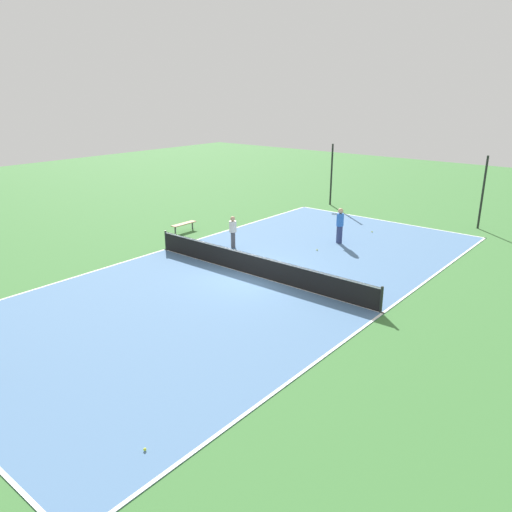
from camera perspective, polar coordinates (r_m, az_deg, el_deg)
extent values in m
plane|color=#3D7538|center=(20.92, 0.00, -2.34)|extent=(80.00, 80.00, 0.00)
cube|color=#4C729E|center=(20.92, 0.00, -2.31)|extent=(11.61, 24.17, 0.02)
cube|color=white|center=(24.77, -10.34, 0.75)|extent=(0.10, 24.17, 0.00)
cube|color=white|center=(18.10, 14.31, -6.32)|extent=(0.10, 24.17, 0.00)
cube|color=white|center=(30.75, 14.42, 3.94)|extent=(11.61, 0.10, 0.00)
cube|color=white|center=(20.91, 0.00, -2.28)|extent=(11.61, 0.10, 0.00)
cylinder|color=black|center=(24.55, -10.25, 1.78)|extent=(0.10, 0.10, 0.96)
cylinder|color=black|center=(17.95, 14.14, -4.84)|extent=(0.10, 0.10, 0.96)
cube|color=black|center=(20.76, 0.00, -1.10)|extent=(11.31, 0.03, 0.91)
cube|color=white|center=(20.62, 0.00, 0.01)|extent=(11.31, 0.04, 0.06)
cube|color=olive|center=(27.76, -8.25, 3.67)|extent=(0.36, 1.58, 0.04)
cylinder|color=#4C4C51|center=(27.41, -9.21, 2.94)|extent=(0.08, 0.08, 0.41)
cylinder|color=#4C4C51|center=(28.24, -7.28, 3.49)|extent=(0.08, 0.08, 0.41)
cube|color=navy|center=(25.60, 9.50, 2.44)|extent=(0.32, 0.30, 0.90)
cylinder|color=blue|center=(25.40, 9.59, 4.11)|extent=(0.49, 0.49, 0.63)
sphere|color=tan|center=(25.29, 9.65, 5.10)|extent=(0.27, 0.27, 0.27)
cylinder|color=#262626|center=(25.63, 9.27, 4.62)|extent=(0.26, 0.17, 0.03)
torus|color=black|center=(25.87, 8.98, 4.76)|extent=(0.42, 0.42, 0.02)
cube|color=#4C4C51|center=(24.61, -2.64, 1.88)|extent=(0.32, 0.32, 0.78)
cylinder|color=silver|center=(24.43, -2.66, 3.38)|extent=(0.51, 0.51, 0.55)
sphere|color=tan|center=(24.33, -2.68, 4.28)|extent=(0.24, 0.24, 0.24)
sphere|color=#CCE033|center=(24.34, 6.99, 0.70)|extent=(0.07, 0.07, 0.07)
sphere|color=#CCE033|center=(28.03, 13.11, 2.73)|extent=(0.07, 0.07, 0.07)
sphere|color=#CCE033|center=(11.80, -12.59, -20.76)|extent=(0.07, 0.07, 0.07)
cylinder|color=black|center=(34.13, 8.62, 9.17)|extent=(0.12, 0.12, 4.07)
cylinder|color=black|center=(30.41, 24.49, 6.59)|extent=(0.12, 0.12, 4.07)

